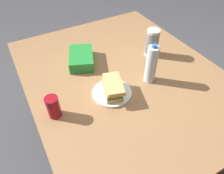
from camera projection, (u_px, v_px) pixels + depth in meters
ground_plane at (120, 137)px, 1.79m from camera, size 8.00×8.00×0.00m
dining_table at (123, 83)px, 1.34m from camera, size 1.43×1.15×0.72m
paper_plate at (112, 93)px, 1.16m from camera, size 0.22×0.22×0.01m
sandwich at (112, 87)px, 1.13m from camera, size 0.20×0.14×0.08m
soda_can_red at (53, 107)px, 1.01m from camera, size 0.07×0.07×0.12m
chip_bag at (81, 58)px, 1.34m from camera, size 0.27×0.23×0.07m
water_bottle_tall at (151, 64)px, 1.17m from camera, size 0.06×0.06×0.25m
plastic_cup_stack at (152, 43)px, 1.37m from camera, size 0.08×0.08×0.18m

